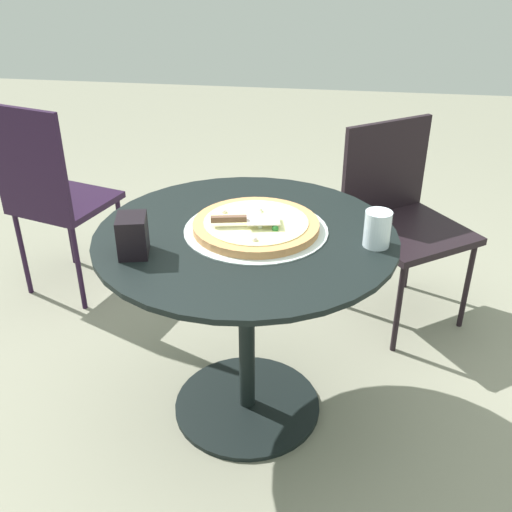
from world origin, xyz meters
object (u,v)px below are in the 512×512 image
at_px(patio_table, 246,285).
at_px(pizza_server, 245,219).
at_px(pizza_on_tray, 256,226).
at_px(patio_chair_near, 400,210).
at_px(drinking_cup, 377,229).
at_px(patio_chair_far, 51,191).
at_px(napkin_dispenser, 133,236).

relative_size(patio_table, pizza_server, 4.43).
bearing_deg(pizza_on_tray, patio_chair_near, 144.61).
relative_size(pizza_on_tray, patio_chair_near, 0.53).
relative_size(patio_table, drinking_cup, 8.64).
bearing_deg(patio_table, pizza_on_tray, 127.78).
distance_m(patio_chair_near, patio_chair_far, 1.54).
relative_size(drinking_cup, napkin_dispenser, 0.92).
bearing_deg(patio_table, napkin_dispenser, -58.78).
bearing_deg(pizza_server, drinking_cup, 88.57).
bearing_deg(patio_chair_far, napkin_dispenser, 39.37).
bearing_deg(patio_table, pizza_server, 1.00).
distance_m(patio_table, drinking_cup, 0.47).
distance_m(pizza_server, patio_chair_near, 0.98).
height_order(patio_table, napkin_dispenser, napkin_dispenser).
xyz_separation_m(drinking_cup, patio_chair_near, (-0.78, 0.15, -0.28)).
distance_m(drinking_cup, patio_chair_far, 1.57).
bearing_deg(drinking_cup, patio_table, -93.52).
distance_m(pizza_server, patio_chair_far, 1.23).
distance_m(patio_table, patio_chair_near, 0.93).
bearing_deg(pizza_server, napkin_dispenser, -60.89).
height_order(patio_chair_near, patio_chair_far, patio_chair_far).
height_order(pizza_on_tray, napkin_dispenser, napkin_dispenser).
bearing_deg(patio_chair_far, pizza_on_tray, 58.02).
bearing_deg(patio_table, patio_chair_near, 143.95).
bearing_deg(patio_chair_near, napkin_dispenser, -42.23).
height_order(pizza_on_tray, patio_chair_far, patio_chair_far).
distance_m(pizza_on_tray, patio_chair_near, 0.93).
bearing_deg(pizza_on_tray, patio_table, -52.22).
relative_size(patio_table, pizza_on_tray, 2.09).
relative_size(pizza_server, patio_chair_far, 0.23).
bearing_deg(patio_chair_near, pizza_server, -35.51).
bearing_deg(patio_chair_far, patio_chair_near, 93.42).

